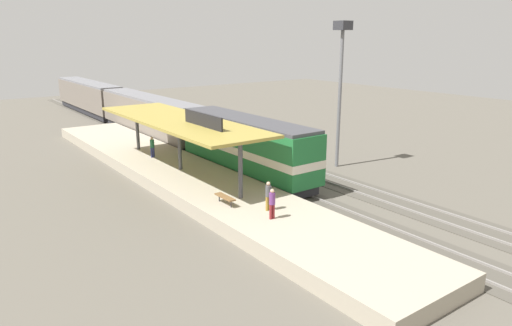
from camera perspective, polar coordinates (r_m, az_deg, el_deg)
The scene contains 13 objects.
ground_plane at distance 39.22m, azimuth -0.48°, elevation -0.46°, with size 120.00×120.00×0.00m, color #5B564C.
track_near at distance 38.13m, azimuth -2.92°, elevation -0.89°, with size 3.20×110.00×0.16m.
track_far at distance 40.73m, azimuth 2.50°, elevation 0.16°, with size 3.20×110.00×0.16m.
platform at distance 35.81m, azimuth -9.10°, elevation -1.43°, with size 6.00×44.00×0.90m, color #A89E89.
station_canopy at distance 34.80m, azimuth -9.30°, elevation 4.99°, with size 5.20×18.00×4.70m.
platform_bench at distance 27.89m, azimuth -3.78°, elevation -4.16°, with size 0.44×1.70×0.50m.
locomotive at distance 35.93m, azimuth -1.23°, elevation 2.05°, with size 2.93×14.43×4.44m.
passenger_carriage_front at distance 51.49m, azimuth -12.82°, elevation 5.57°, with size 2.90×20.00×4.24m.
passenger_carriage_rear at distance 70.90m, azimuth -19.64°, elevation 7.61°, with size 2.90×20.00×4.24m.
light_mast at distance 38.57m, azimuth 10.30°, elevation 11.71°, with size 1.10×1.10×11.70m.
person_waiting at distance 26.75m, azimuth 1.51°, elevation -3.83°, with size 0.34×0.34×1.71m.
person_walking at distance 39.38m, azimuth -12.47°, elevation 2.03°, with size 0.34×0.34×1.71m.
person_boarding at distance 25.53m, azimuth 1.97°, elevation -4.78°, with size 0.34×0.34×1.71m.
Camera 1 is at (-19.99, -30.72, 10.55)m, focal length 32.97 mm.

